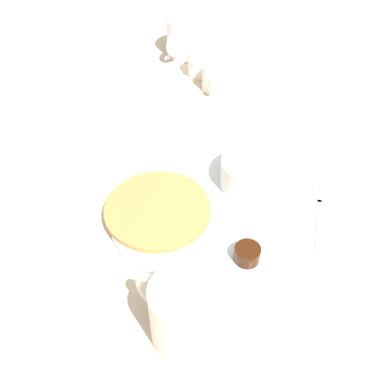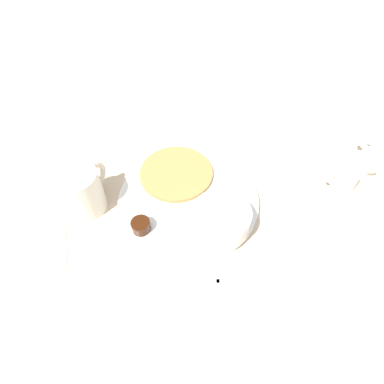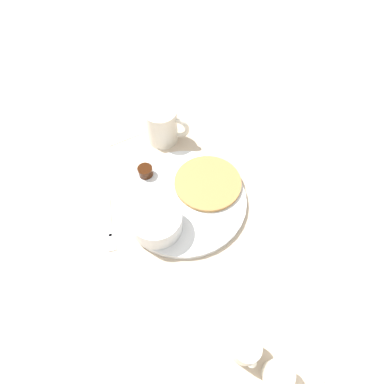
{
  "view_description": "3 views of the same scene",
  "coord_description": "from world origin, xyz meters",
  "px_view_note": "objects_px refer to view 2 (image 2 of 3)",
  "views": [
    {
      "loc": [
        -0.05,
        -0.49,
        0.54
      ],
      "look_at": [
        -0.02,
        -0.0,
        0.04
      ],
      "focal_mm": 45.0,
      "sensor_mm": 36.0,
      "label": 1
    },
    {
      "loc": [
        0.37,
        -0.09,
        0.5
      ],
      "look_at": [
        0.01,
        0.01,
        0.04
      ],
      "focal_mm": 28.0,
      "sensor_mm": 36.0,
      "label": 2
    },
    {
      "loc": [
        0.15,
        0.34,
        0.59
      ],
      "look_at": [
        -0.02,
        0.0,
        0.03
      ],
      "focal_mm": 28.0,
      "sensor_mm": 36.0,
      "label": 3
    }
  ],
  "objects_px": {
    "bowl": "(221,219)",
    "creamer_pitcher_far": "(360,166)",
    "plate": "(188,199)",
    "creamer_pitcher_near": "(345,179)",
    "fork": "(207,281)",
    "coffee_mug": "(82,191)"
  },
  "relations": [
    {
      "from": "coffee_mug",
      "to": "fork",
      "type": "xyz_separation_m",
      "value": [
        0.22,
        0.19,
        -0.05
      ]
    },
    {
      "from": "plate",
      "to": "fork",
      "type": "bearing_deg",
      "value": -3.53
    },
    {
      "from": "bowl",
      "to": "coffee_mug",
      "type": "relative_size",
      "value": 1.08
    },
    {
      "from": "plate",
      "to": "fork",
      "type": "height_order",
      "value": "plate"
    },
    {
      "from": "bowl",
      "to": "creamer_pitcher_near",
      "type": "height_order",
      "value": "bowl"
    },
    {
      "from": "creamer_pitcher_far",
      "to": "creamer_pitcher_near",
      "type": "bearing_deg",
      "value": -64.68
    },
    {
      "from": "bowl",
      "to": "creamer_pitcher_near",
      "type": "distance_m",
      "value": 0.29
    },
    {
      "from": "creamer_pitcher_near",
      "to": "creamer_pitcher_far",
      "type": "height_order",
      "value": "creamer_pitcher_near"
    },
    {
      "from": "fork",
      "to": "plate",
      "type": "bearing_deg",
      "value": 176.47
    },
    {
      "from": "fork",
      "to": "coffee_mug",
      "type": "bearing_deg",
      "value": -138.7
    },
    {
      "from": "coffee_mug",
      "to": "fork",
      "type": "height_order",
      "value": "coffee_mug"
    },
    {
      "from": "bowl",
      "to": "plate",
      "type": "bearing_deg",
      "value": -153.8
    },
    {
      "from": "coffee_mug",
      "to": "creamer_pitcher_near",
      "type": "height_order",
      "value": "coffee_mug"
    },
    {
      "from": "fork",
      "to": "bowl",
      "type": "bearing_deg",
      "value": 150.84
    },
    {
      "from": "plate",
      "to": "fork",
      "type": "distance_m",
      "value": 0.18
    },
    {
      "from": "plate",
      "to": "creamer_pitcher_far",
      "type": "height_order",
      "value": "creamer_pitcher_far"
    },
    {
      "from": "bowl",
      "to": "creamer_pitcher_far",
      "type": "relative_size",
      "value": 1.95
    },
    {
      "from": "plate",
      "to": "coffee_mug",
      "type": "distance_m",
      "value": 0.21
    },
    {
      "from": "plate",
      "to": "creamer_pitcher_near",
      "type": "xyz_separation_m",
      "value": [
        0.05,
        0.33,
        0.02
      ]
    },
    {
      "from": "creamer_pitcher_far",
      "to": "plate",
      "type": "bearing_deg",
      "value": -93.06
    },
    {
      "from": "bowl",
      "to": "coffee_mug",
      "type": "bearing_deg",
      "value": -117.04
    },
    {
      "from": "creamer_pitcher_near",
      "to": "creamer_pitcher_far",
      "type": "distance_m",
      "value": 0.06
    }
  ]
}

